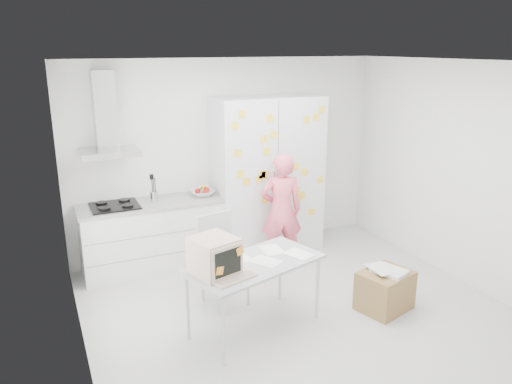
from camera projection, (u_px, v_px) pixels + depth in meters
name	position (u px, v px, depth m)	size (l,w,h in m)	color
floor	(295.00, 308.00, 5.65)	(4.50, 4.00, 0.02)	silver
walls	(268.00, 178.00, 5.89)	(4.52, 4.01, 2.70)	white
ceiling	(301.00, 62.00, 4.88)	(4.50, 4.00, 0.02)	white
counter_run	(153.00, 235.00, 6.53)	(1.84, 0.63, 1.28)	white
range_hood	(106.00, 122.00, 6.04)	(0.70, 0.48, 1.01)	silver
tall_cabinet	(267.00, 176.00, 6.98)	(1.50, 0.68, 2.20)	silver
person	(281.00, 211.00, 6.54)	(0.56, 0.37, 1.54)	#FB6178
desk	(230.00, 261.00, 4.85)	(1.54, 1.07, 1.11)	#AFB8BB
chair	(221.00, 254.00, 5.65)	(0.55, 0.55, 1.03)	#BCBDBA
cardboard_box	(385.00, 290.00, 5.56)	(0.66, 0.58, 0.49)	olive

